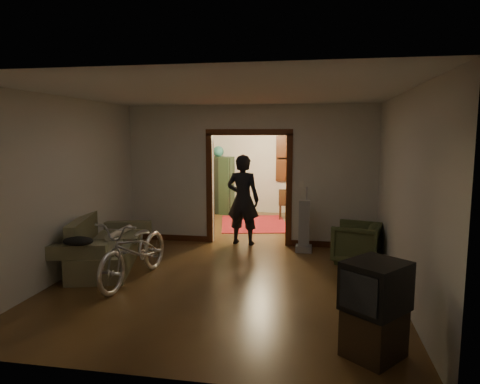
% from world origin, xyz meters
% --- Properties ---
extents(floor, '(5.00, 8.50, 0.01)m').
position_xyz_m(floor, '(0.00, 0.00, 0.00)').
color(floor, '#402914').
rests_on(floor, ground).
extents(ceiling, '(5.00, 8.50, 0.01)m').
position_xyz_m(ceiling, '(0.00, 0.00, 2.80)').
color(ceiling, white).
rests_on(ceiling, floor).
extents(wall_back, '(5.00, 0.02, 2.80)m').
position_xyz_m(wall_back, '(0.00, 4.25, 1.40)').
color(wall_back, beige).
rests_on(wall_back, floor).
extents(wall_left, '(0.02, 8.50, 2.80)m').
position_xyz_m(wall_left, '(-2.50, 0.00, 1.40)').
color(wall_left, beige).
rests_on(wall_left, floor).
extents(wall_right, '(0.02, 8.50, 2.80)m').
position_xyz_m(wall_right, '(2.50, 0.00, 1.40)').
color(wall_right, beige).
rests_on(wall_right, floor).
extents(partition_wall, '(5.00, 0.14, 2.80)m').
position_xyz_m(partition_wall, '(0.00, 0.75, 1.40)').
color(partition_wall, beige).
rests_on(partition_wall, floor).
extents(door_casing, '(1.74, 0.20, 2.32)m').
position_xyz_m(door_casing, '(0.00, 0.75, 1.10)').
color(door_casing, '#401E0E').
rests_on(door_casing, floor).
extents(far_window, '(0.98, 0.06, 1.28)m').
position_xyz_m(far_window, '(0.70, 4.21, 1.55)').
color(far_window, black).
rests_on(far_window, wall_back).
extents(chandelier, '(0.24, 0.24, 0.24)m').
position_xyz_m(chandelier, '(0.00, 2.50, 2.35)').
color(chandelier, '#FFE0A5').
rests_on(chandelier, ceiling).
extents(light_switch, '(0.08, 0.01, 0.12)m').
position_xyz_m(light_switch, '(1.05, 0.68, 1.25)').
color(light_switch, silver).
rests_on(light_switch, partition_wall).
extents(sofa, '(1.34, 2.06, 0.88)m').
position_xyz_m(sofa, '(-2.11, -1.26, 0.44)').
color(sofa, brown).
rests_on(sofa, floor).
extents(rolled_paper, '(0.11, 0.86, 0.11)m').
position_xyz_m(rolled_paper, '(-2.01, -0.96, 0.53)').
color(rolled_paper, beige).
rests_on(rolled_paper, sofa).
extents(jacket, '(0.45, 0.34, 0.13)m').
position_xyz_m(jacket, '(-2.06, -2.17, 0.68)').
color(jacket, black).
rests_on(jacket, sofa).
extents(bicycle, '(0.85, 1.92, 0.98)m').
position_xyz_m(bicycle, '(-1.34, -1.82, 0.49)').
color(bicycle, silver).
rests_on(bicycle, floor).
extents(armchair, '(0.94, 0.92, 0.70)m').
position_xyz_m(armchair, '(2.05, -0.25, 0.35)').
color(armchair, '#3C4627').
rests_on(armchair, floor).
extents(tv_stand, '(0.70, 0.71, 0.48)m').
position_xyz_m(tv_stand, '(1.94, -3.49, 0.24)').
color(tv_stand, black).
rests_on(tv_stand, floor).
extents(crt_tv, '(0.76, 0.77, 0.49)m').
position_xyz_m(crt_tv, '(1.94, -3.49, 0.74)').
color(crt_tv, black).
rests_on(crt_tv, tv_stand).
extents(vacuum, '(0.35, 0.30, 1.00)m').
position_xyz_m(vacuum, '(1.13, 0.28, 0.50)').
color(vacuum, gray).
rests_on(vacuum, floor).
extents(person, '(0.72, 0.52, 1.82)m').
position_xyz_m(person, '(-0.11, 0.67, 0.91)').
color(person, black).
rests_on(person, floor).
extents(oriental_rug, '(1.99, 2.38, 0.02)m').
position_xyz_m(oriental_rug, '(-0.17, 2.62, 0.01)').
color(oriental_rug, maroon).
rests_on(oriental_rug, floor).
extents(locker, '(0.87, 0.59, 1.60)m').
position_xyz_m(locker, '(-1.36, 3.89, 0.80)').
color(locker, '#20331F').
rests_on(locker, floor).
extents(globe, '(0.30, 0.30, 0.30)m').
position_xyz_m(globe, '(-1.36, 3.89, 1.94)').
color(globe, '#1E5972').
rests_on(globe, locker).
extents(desk, '(1.08, 0.75, 0.73)m').
position_xyz_m(desk, '(1.02, 3.62, 0.36)').
color(desk, '#342011').
rests_on(desk, floor).
extents(desk_chair, '(0.43, 0.43, 0.81)m').
position_xyz_m(desk_chair, '(0.57, 3.38, 0.40)').
color(desk_chair, '#342011').
rests_on(desk_chair, floor).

